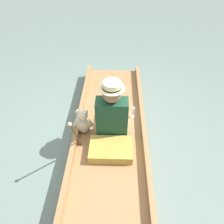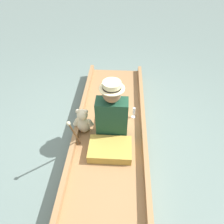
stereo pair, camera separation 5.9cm
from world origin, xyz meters
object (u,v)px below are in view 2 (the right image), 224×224
(walking_cane, at_px, (74,132))
(teddy_bear, at_px, (83,121))
(wine_glass, at_px, (134,112))
(seated_person, at_px, (112,113))

(walking_cane, bearing_deg, teddy_bear, 86.80)
(wine_glass, xyz_separation_m, walking_cane, (-0.72, -0.75, 0.31))
(wine_glass, bearing_deg, teddy_bear, -154.44)
(teddy_bear, relative_size, walking_cane, 0.58)
(walking_cane, bearing_deg, seated_person, 47.64)
(seated_person, distance_m, wine_glass, 0.48)
(walking_cane, bearing_deg, wine_glass, 46.01)
(wine_glass, relative_size, walking_cane, 0.25)
(seated_person, bearing_deg, wine_glass, 43.71)
(teddy_bear, bearing_deg, walking_cane, -93.20)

